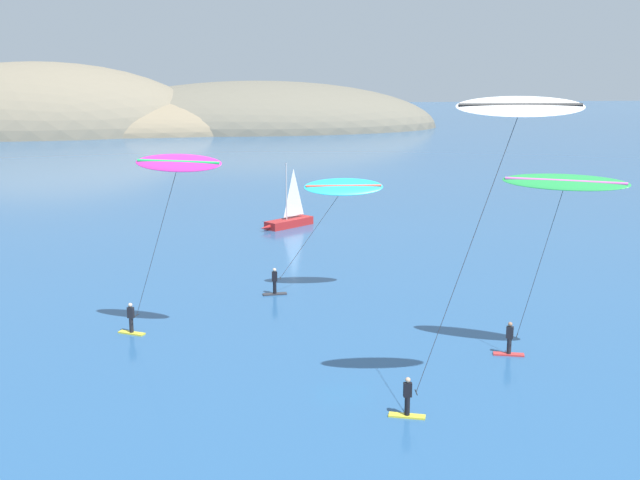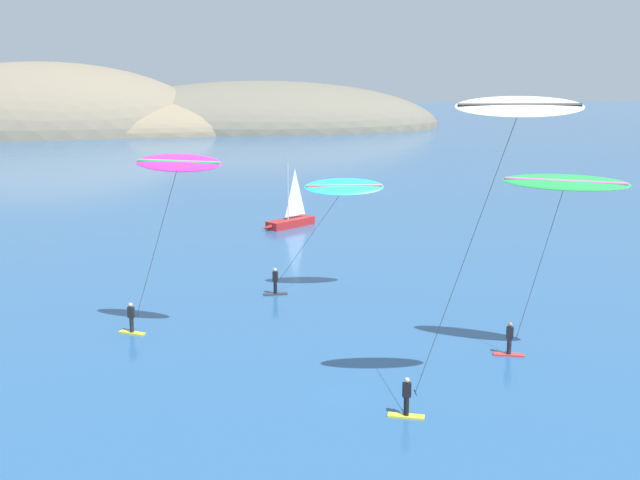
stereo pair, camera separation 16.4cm
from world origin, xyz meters
name	(u,v)px [view 2 (the right image)]	position (x,y,z in m)	size (l,w,h in m)	color
headland_island	(140,130)	(-9.97, 172.43, 0.00)	(125.82, 50.46, 29.76)	#7A705B
sailboat_near	(288,220)	(12.38, 60.55, 0.64)	(5.22, 4.50, 5.70)	#B22323
kitesurfer_green	(561,195)	(21.96, 26.14, 8.15)	(5.72, 3.94, 9.13)	red
kitesurfer_cyan	(338,195)	(13.52, 39.07, 6.27)	(7.53, 1.64, 7.31)	#2D2D33
kitesurfer_white	(509,135)	(17.14, 20.47, 11.44)	(7.33, 1.63, 12.97)	yellow
kitesurfer_magenta	(173,179)	(3.95, 31.81, 8.43)	(5.96, 3.25, 9.75)	yellow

